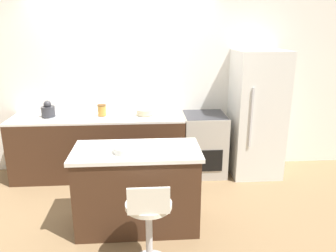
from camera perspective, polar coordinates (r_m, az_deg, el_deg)
name	(u,v)px	position (r m, az deg, el deg)	size (l,w,h in m)	color
ground_plane	(125,184)	(4.63, -7.56, -10.03)	(14.00, 14.00, 0.00)	#8E704C
wall_back	(124,83)	(4.84, -7.72, 7.44)	(8.00, 0.06, 2.60)	white
back_counter	(99,147)	(4.78, -11.85, -3.55)	(2.39, 0.60, 0.89)	#422819
kitchen_island	(138,188)	(3.55, -5.32, -10.71)	(1.31, 0.65, 0.88)	#422819
oven_range	(204,144)	(4.80, 6.26, -3.14)	(0.60, 0.62, 0.89)	#B7B2A8
refrigerator	(256,114)	(4.82, 15.14, 2.01)	(0.68, 0.70, 1.78)	silver
stool_chair	(149,224)	(2.97, -3.34, -16.63)	(0.41, 0.41, 0.87)	#B7B7BC
kettle	(48,110)	(4.80, -20.18, 2.58)	(0.19, 0.19, 0.22)	#333338
mixing_bowl	(145,112)	(4.62, -4.06, 2.43)	(0.23, 0.23, 0.08)	#C1B28E
canister_jar	(102,110)	(4.65, -11.44, 2.74)	(0.12, 0.12, 0.16)	#B77F33
fruit_bowl	(128,149)	(3.29, -7.03, -4.04)	(0.28, 0.28, 0.06)	white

